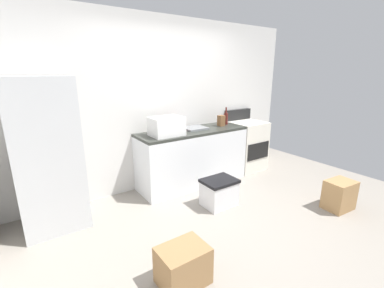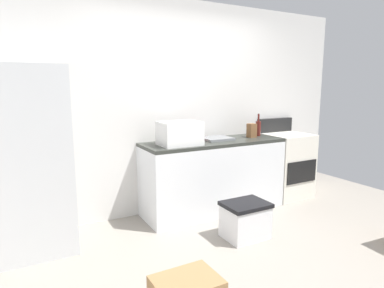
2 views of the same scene
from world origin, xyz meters
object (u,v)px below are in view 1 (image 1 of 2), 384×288
object	(u,v)px
wine_bottle	(226,118)
knife_block	(221,121)
stove_oven	(246,145)
coffee_mug	(178,127)
refrigerator	(47,155)
microwave	(167,126)
cardboard_box_medium	(183,265)
cardboard_box_large	(339,195)
storage_bin	(219,192)

from	to	relation	value
wine_bottle	knife_block	size ratio (longest dim) A/B	1.67
stove_oven	wine_bottle	world-z (taller)	wine_bottle
coffee_mug	refrigerator	bearing A→B (deg)	-174.65
microwave	coffee_mug	world-z (taller)	microwave
wine_bottle	cardboard_box_medium	distance (m)	2.80
microwave	cardboard_box_large	size ratio (longest dim) A/B	1.15
stove_oven	coffee_mug	size ratio (longest dim) A/B	11.00
stove_oven	microwave	xyz separation A→B (m)	(-1.73, -0.07, 0.57)
wine_bottle	storage_bin	bearing A→B (deg)	-134.46
coffee_mug	knife_block	distance (m)	0.79
refrigerator	cardboard_box_medium	world-z (taller)	refrigerator
stove_oven	microwave	size ratio (longest dim) A/B	2.39
storage_bin	microwave	bearing A→B (deg)	117.11
stove_oven	microwave	distance (m)	1.82
stove_oven	cardboard_box_large	xyz separation A→B (m)	(-0.07, -1.81, -0.27)
microwave	cardboard_box_large	world-z (taller)	microwave
cardboard_box_large	storage_bin	bearing A→B (deg)	142.23
microwave	wine_bottle	world-z (taller)	wine_bottle
stove_oven	coffee_mug	bearing A→B (deg)	175.18
knife_block	storage_bin	xyz separation A→B (m)	(-0.71, -0.82, -0.80)
wine_bottle	cardboard_box_medium	bearing A→B (deg)	-138.80
stove_oven	cardboard_box_medium	bearing A→B (deg)	-145.54
refrigerator	wine_bottle	distance (m)	2.80
wine_bottle	coffee_mug	distance (m)	0.94
coffee_mug	storage_bin	xyz separation A→B (m)	(0.07, -0.95, -0.76)
knife_block	storage_bin	distance (m)	1.35
cardboard_box_medium	coffee_mug	bearing A→B (deg)	59.41
refrigerator	cardboard_box_medium	distance (m)	1.96
knife_block	cardboard_box_medium	xyz separation A→B (m)	(-1.86, -1.71, -0.82)
wine_bottle	cardboard_box_medium	size ratio (longest dim) A/B	0.71
cardboard_box_medium	refrigerator	bearing A→B (deg)	115.23
cardboard_box_large	storage_bin	xyz separation A→B (m)	(-1.27, 0.98, -0.01)
cardboard_box_large	cardboard_box_medium	xyz separation A→B (m)	(-2.42, 0.10, -0.03)
stove_oven	wine_bottle	xyz separation A→B (m)	(-0.48, 0.05, 0.54)
coffee_mug	storage_bin	size ratio (longest dim) A/B	0.22
knife_block	cardboard_box_large	size ratio (longest dim) A/B	0.45
microwave	cardboard_box_large	xyz separation A→B (m)	(1.65, -1.74, -0.84)
refrigerator	wine_bottle	bearing A→B (deg)	2.25
refrigerator	coffee_mug	world-z (taller)	refrigerator
cardboard_box_large	stove_oven	bearing A→B (deg)	87.75
microwave	cardboard_box_medium	xyz separation A→B (m)	(-0.77, -1.63, -0.86)
refrigerator	microwave	size ratio (longest dim) A/B	3.81
stove_oven	storage_bin	distance (m)	1.60
knife_block	cardboard_box_medium	size ratio (longest dim) A/B	0.43
knife_block	cardboard_box_large	world-z (taller)	knife_block
stove_oven	coffee_mug	world-z (taller)	stove_oven
refrigerator	knife_block	world-z (taller)	refrigerator
cardboard_box_medium	storage_bin	world-z (taller)	storage_bin
refrigerator	stove_oven	world-z (taller)	refrigerator
knife_block	cardboard_box_large	xyz separation A→B (m)	(0.56, -1.81, -0.79)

